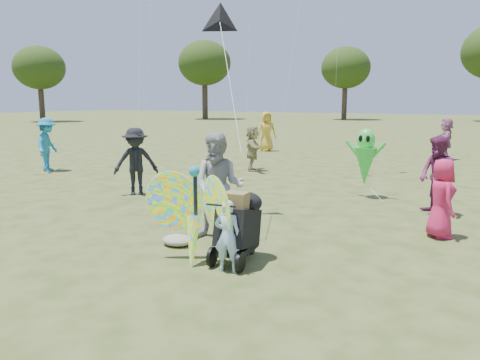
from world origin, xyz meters
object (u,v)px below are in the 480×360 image
Objects in this scene: crowd_g at (266,131)px; crowd_a at (441,198)px; crowd_b at (136,162)px; jogging_stroller at (239,222)px; alien_kite at (365,159)px; child_girl at (228,236)px; crowd_e at (437,176)px; crowd_i at (47,145)px; crowd_j at (446,139)px; adult_man at (219,187)px; butterfly_kite at (194,216)px; crowd_d at (252,148)px.

crowd_a is at bearing -93.42° from crowd_g.
jogging_stroller is at bearing -73.48° from crowd_b.
alien_kite is (-2.10, 2.79, 0.26)m from crowd_a.
child_girl is at bearing -107.74° from crowd_g.
crowd_e reaches higher than child_girl.
crowd_b is 5.68m from crowd_i.
crowd_g reaches higher than crowd_j.
child_girl is 4.12m from crowd_a.
jogging_stroller is (6.58, -14.19, -0.33)m from crowd_g.
crowd_g is (-6.64, 14.64, 0.41)m from child_girl.
crowd_g is at bearing -94.78° from crowd_j.
crowd_j is (2.16, 14.09, -0.09)m from adult_man.
adult_man is 4.89m from crowd_e.
crowd_e is (2.13, 5.07, 0.32)m from child_girl.
crowd_a is at bearing -141.16° from child_girl.
child_girl is at bearing -4.93° from butterfly_kite.
alien_kite is (0.33, 6.12, 0.44)m from child_girl.
butterfly_kite is (-2.74, -5.02, -0.11)m from crowd_e.
crowd_e is 0.97× the size of butterfly_kite.
crowd_a is 4.47m from butterfly_kite.
crowd_j is at bearing -109.59° from child_girl.
jogging_stroller is (4.17, -8.25, -0.17)m from crowd_d.
crowd_e reaches higher than butterfly_kite.
butterfly_kite is (-1.82, -15.32, -0.12)m from crowd_j.
jogging_stroller is at bearing -142.94° from crowd_i.
jogging_stroller is at bearing -61.01° from adult_man.
crowd_g is at bearing 58.21° from crowd_b.
child_girl is at bearing -68.32° from crowd_e.
crowd_e is 5.72m from butterfly_kite.
crowd_a is 0.77× the size of crowd_i.
child_girl is 6.14m from alien_kite.
crowd_d is 0.86× the size of crowd_i.
alien_kite is (4.56, -2.58, 0.18)m from crowd_d.
crowd_b is 0.94× the size of crowd_i.
crowd_g is at bearing 95.37° from adult_man.
jogging_stroller is at bearing -97.29° from child_girl.
crowd_a is 0.82× the size of butterfly_kite.
butterfly_kite is at bearing -151.76° from jogging_stroller.
crowd_g is at bearing -49.65° from crowd_i.
crowd_d is 0.91× the size of alien_kite.
butterfly_kite is at bearing -146.01° from crowd_i.
crowd_e is at bearing -29.94° from alien_kite.
crowd_j is at bearing 84.54° from alien_kite.
crowd_e is 1.55× the size of jogging_stroller.
adult_man is at bearing -68.66° from child_girl.
crowd_d is at bearing 41.83° from crowd_b.
crowd_e is 0.99× the size of crowd_j.
crowd_d is at bearing -49.31° from crowd_j.
crowd_j is at bearing 139.60° from crowd_e.
crowd_g reaches higher than crowd_a.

